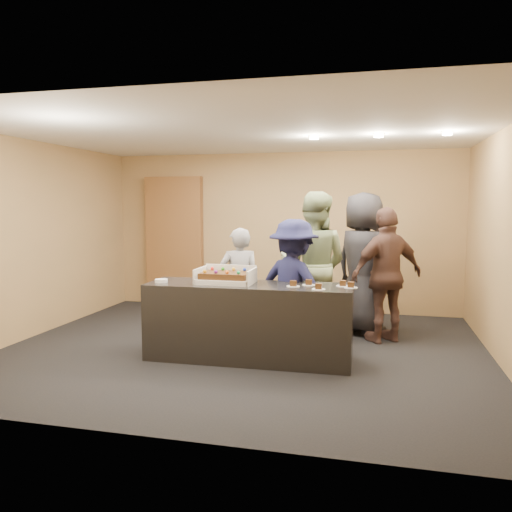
# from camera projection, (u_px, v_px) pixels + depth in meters

# --- Properties ---
(room) EXTENTS (6.04, 6.00, 2.70)m
(room) POSITION_uv_depth(u_px,v_px,m) (244.00, 243.00, 6.19)
(room) COLOR black
(room) RESTS_ON ground
(serving_counter) EXTENTS (2.41, 0.75, 0.90)m
(serving_counter) POSITION_uv_depth(u_px,v_px,m) (249.00, 322.00, 5.87)
(serving_counter) COLOR black
(serving_counter) RESTS_ON floor
(storage_cabinet) EXTENTS (1.05, 0.15, 2.31)m
(storage_cabinet) POSITION_uv_depth(u_px,v_px,m) (174.00, 241.00, 8.99)
(storage_cabinet) COLOR brown
(storage_cabinet) RESTS_ON floor
(cake_box) EXTENTS (0.66, 0.46, 0.19)m
(cake_box) POSITION_uv_depth(u_px,v_px,m) (226.00, 279.00, 5.91)
(cake_box) COLOR white
(cake_box) RESTS_ON serving_counter
(sheet_cake) EXTENTS (0.56, 0.39, 0.11)m
(sheet_cake) POSITION_uv_depth(u_px,v_px,m) (226.00, 275.00, 5.88)
(sheet_cake) COLOR #38210C
(sheet_cake) RESTS_ON cake_box
(plate_stack) EXTENTS (0.15, 0.15, 0.04)m
(plate_stack) POSITION_uv_depth(u_px,v_px,m) (161.00, 281.00, 5.95)
(plate_stack) COLOR white
(plate_stack) RESTS_ON serving_counter
(slice_a) EXTENTS (0.15, 0.15, 0.07)m
(slice_a) POSITION_uv_depth(u_px,v_px,m) (293.00, 285.00, 5.64)
(slice_a) COLOR white
(slice_a) RESTS_ON serving_counter
(slice_b) EXTENTS (0.15, 0.15, 0.07)m
(slice_b) POSITION_uv_depth(u_px,v_px,m) (309.00, 283.00, 5.72)
(slice_b) COLOR white
(slice_b) RESTS_ON serving_counter
(slice_c) EXTENTS (0.15, 0.15, 0.07)m
(slice_c) POSITION_uv_depth(u_px,v_px,m) (319.00, 288.00, 5.44)
(slice_c) COLOR white
(slice_c) RESTS_ON serving_counter
(slice_d) EXTENTS (0.15, 0.15, 0.07)m
(slice_d) POSITION_uv_depth(u_px,v_px,m) (343.00, 284.00, 5.66)
(slice_d) COLOR white
(slice_d) RESTS_ON serving_counter
(slice_e) EXTENTS (0.15, 0.15, 0.07)m
(slice_e) POSITION_uv_depth(u_px,v_px,m) (351.00, 286.00, 5.55)
(slice_e) COLOR white
(slice_e) RESTS_ON serving_counter
(person_server_grey) EXTENTS (0.64, 0.53, 1.52)m
(person_server_grey) POSITION_uv_depth(u_px,v_px,m) (239.00, 284.00, 6.71)
(person_server_grey) COLOR gray
(person_server_grey) RESTS_ON floor
(person_sage_man) EXTENTS (1.06, 0.87, 2.00)m
(person_sage_man) POSITION_uv_depth(u_px,v_px,m) (313.00, 265.00, 6.81)
(person_sage_man) COLOR gray
(person_sage_man) RESTS_ON floor
(person_navy_man) EXTENTS (1.22, 1.00, 1.65)m
(person_navy_man) POSITION_uv_depth(u_px,v_px,m) (294.00, 286.00, 6.16)
(person_navy_man) COLOR #181A43
(person_navy_man) RESTS_ON floor
(person_brown_extra) EXTENTS (1.12, 0.95, 1.79)m
(person_brown_extra) POSITION_uv_depth(u_px,v_px,m) (387.00, 275.00, 6.58)
(person_brown_extra) COLOR brown
(person_brown_extra) RESTS_ON floor
(person_dark_suit) EXTENTS (1.15, 1.11, 2.00)m
(person_dark_suit) POSITION_uv_depth(u_px,v_px,m) (363.00, 263.00, 7.03)
(person_dark_suit) COLOR #242328
(person_dark_suit) RESTS_ON floor
(ceiling_spotlights) EXTENTS (1.72, 0.12, 0.03)m
(ceiling_spotlights) POSITION_uv_depth(u_px,v_px,m) (379.00, 136.00, 6.16)
(ceiling_spotlights) COLOR #FFEAC6
(ceiling_spotlights) RESTS_ON ceiling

